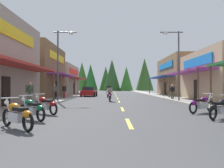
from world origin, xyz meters
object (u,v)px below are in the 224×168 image
(pedestrian_strolling, at_px, (54,91))
(rider_cruising_trailing, at_px, (107,92))
(motorcycle_parked_left_2, at_px, (31,109))
(motorcycle_parked_left_3, at_px, (44,105))
(rider_cruising_lead, at_px, (109,95))
(pedestrian_by_shop, at_px, (29,92))
(streetlamp_right, at_px, (175,56))
(pedestrian_browsing, at_px, (63,90))
(motorcycle_parked_right_2, at_px, (220,107))
(pedestrian_waiting, at_px, (171,91))
(parked_car_curbside, at_px, (88,92))
(motorcycle_parked_left_1, at_px, (16,114))
(streetlamp_left, at_px, (60,56))
(motorcycle_parked_right_3, at_px, (201,104))

(pedestrian_strolling, bearing_deg, rider_cruising_trailing, -42.18)
(motorcycle_parked_left_2, height_order, motorcycle_parked_left_3, same)
(rider_cruising_lead, bearing_deg, pedestrian_by_shop, 126.78)
(streetlamp_right, xyz_separation_m, pedestrian_browsing, (-11.38, 4.44, -3.27))
(pedestrian_by_shop, bearing_deg, motorcycle_parked_right_2, -125.21)
(pedestrian_waiting, bearing_deg, pedestrian_by_shop, 114.04)
(motorcycle_parked_left_2, relative_size, parked_car_curbside, 0.38)
(motorcycle_parked_left_1, distance_m, pedestrian_browsing, 17.67)
(motorcycle_parked_right_2, xyz_separation_m, rider_cruising_trailing, (-5.30, 18.71, 0.17))
(streetlamp_right, height_order, motorcycle_parked_left_3, streetlamp_right)
(streetlamp_left, relative_size, motorcycle_parked_left_2, 3.96)
(pedestrian_browsing, bearing_deg, motorcycle_parked_right_2, 153.47)
(pedestrian_strolling, bearing_deg, rider_cruising_lead, -107.50)
(motorcycle_parked_right_2, bearing_deg, pedestrian_browsing, 85.22)
(motorcycle_parked_left_2, bearing_deg, pedestrian_by_shop, -25.76)
(streetlamp_right, distance_m, pedestrian_waiting, 4.39)
(streetlamp_right, relative_size, motorcycle_parked_left_1, 3.95)
(motorcycle_parked_left_2, height_order, pedestrian_browsing, pedestrian_browsing)
(motorcycle_parked_right_2, height_order, rider_cruising_trailing, rider_cruising_trailing)
(pedestrian_waiting, height_order, pedestrian_strolling, pedestrian_strolling)
(motorcycle_parked_right_2, height_order, motorcycle_parked_left_1, same)
(streetlamp_right, bearing_deg, pedestrian_browsing, 158.70)
(streetlamp_left, xyz_separation_m, parked_car_curbside, (1.28, 11.93, -3.52))
(motorcycle_parked_right_2, xyz_separation_m, pedestrian_waiting, (1.61, 13.54, 0.47))
(streetlamp_left, bearing_deg, rider_cruising_trailing, 64.07)
(motorcycle_parked_right_3, relative_size, pedestrian_waiting, 1.12)
(pedestrian_by_shop, bearing_deg, streetlamp_left, -25.01)
(streetlamp_left, distance_m, parked_car_curbside, 12.51)
(motorcycle_parked_left_3, height_order, pedestrian_strolling, pedestrian_strolling)
(motorcycle_parked_left_1, bearing_deg, parked_car_curbside, -48.15)
(motorcycle_parked_left_1, distance_m, pedestrian_by_shop, 9.22)
(motorcycle_parked_right_2, xyz_separation_m, rider_cruising_lead, (-5.02, 11.05, 0.17))
(motorcycle_parked_right_3, relative_size, rider_cruising_trailing, 0.87)
(motorcycle_parked_right_3, height_order, motorcycle_parked_left_2, same)
(motorcycle_parked_left_3, xyz_separation_m, rider_cruising_trailing, (2.94, 17.13, 0.17))
(motorcycle_parked_left_1, bearing_deg, pedestrian_strolling, -37.94)
(motorcycle_parked_left_2, xyz_separation_m, pedestrian_by_shop, (-2.67, 6.78, 0.56))
(motorcycle_parked_left_2, distance_m, pedestrian_by_shop, 7.31)
(motorcycle_parked_left_2, distance_m, pedestrian_waiting, 17.07)
(rider_cruising_lead, distance_m, parked_car_curbside, 11.52)
(motorcycle_parked_left_3, relative_size, pedestrian_by_shop, 0.94)
(streetlamp_right, height_order, parked_car_curbside, streetlamp_right)
(streetlamp_right, bearing_deg, motorcycle_parked_right_3, -97.30)
(motorcycle_parked_right_2, bearing_deg, motorcycle_parked_left_1, 157.80)
(motorcycle_parked_left_3, distance_m, pedestrian_waiting, 15.50)
(pedestrian_by_shop, bearing_deg, pedestrian_waiting, -64.87)
(motorcycle_parked_left_1, distance_m, parked_car_curbside, 24.52)
(motorcycle_parked_left_3, height_order, parked_car_curbside, parked_car_curbside)
(motorcycle_parked_right_3, bearing_deg, pedestrian_strolling, 100.93)
(motorcycle_parked_left_2, xyz_separation_m, rider_cruising_trailing, (2.88, 19.15, 0.17))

